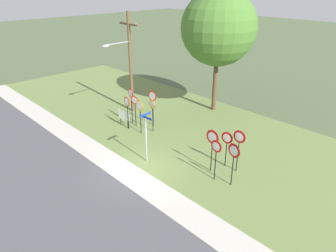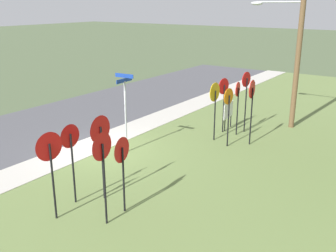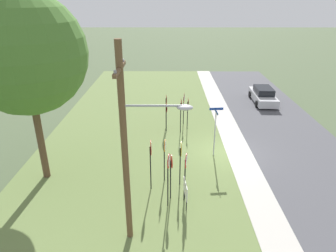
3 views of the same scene
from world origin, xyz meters
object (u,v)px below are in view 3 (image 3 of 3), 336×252
stop_sign_near_right (186,166)px  yield_sign_center (166,103)px  stop_sign_far_right (168,169)px  utility_pole (129,142)px  stop_sign_far_left (181,154)px  notice_board (185,190)px  stop_sign_far_center (171,168)px  street_name_post (215,128)px  parked_sedan_distant (263,95)px  oak_tree_left (25,54)px  yield_sign_near_left (184,101)px  stop_sign_center_tall (165,152)px  yield_sign_near_right (181,107)px  yield_sign_far_right (167,110)px  yield_sign_far_left (188,106)px  stop_sign_near_left (151,154)px

stop_sign_near_right → yield_sign_center: 8.74m
stop_sign_far_right → utility_pole: (-1.93, 1.38, 2.29)m
stop_sign_far_left → notice_board: stop_sign_far_left is taller
stop_sign_far_center → street_name_post: street_name_post is taller
utility_pole → stop_sign_far_center: bearing=-31.1°
yield_sign_center → stop_sign_far_right: bearing=177.4°
street_name_post → stop_sign_far_left: bearing=141.6°
notice_board → parked_sedan_distant: bearing=-33.0°
stop_sign_near_right → oak_tree_left: oak_tree_left is taller
yield_sign_center → street_name_post: size_ratio=0.82×
stop_sign_far_right → yield_sign_near_left: size_ratio=1.11×
stop_sign_center_tall → yield_sign_near_right: size_ratio=0.94×
parked_sedan_distant → stop_sign_center_tall: bearing=147.9°
yield_sign_far_right → oak_tree_left: size_ratio=0.23×
stop_sign_near_right → yield_sign_far_left: 8.36m
stop_sign_far_left → notice_board: 1.97m
yield_sign_near_right → oak_tree_left: bearing=126.0°
stop_sign_near_right → street_name_post: (4.36, -1.96, 0.05)m
stop_sign_center_tall → yield_sign_near_right: (6.13, -1.06, 0.20)m
yield_sign_near_right → oak_tree_left: oak_tree_left is taller
stop_sign_far_right → street_name_post: 5.65m
stop_sign_near_right → yield_sign_near_right: size_ratio=0.96×
stop_sign_near_right → yield_sign_near_right: bearing=9.0°
stop_sign_center_tall → yield_sign_far_left: (6.80, -1.57, 0.05)m
yield_sign_far_left → stop_sign_center_tall: bearing=167.5°
yield_sign_near_left → notice_board: bearing=-174.7°
stop_sign_far_left → stop_sign_far_right: 1.86m
street_name_post → stop_sign_center_tall: bearing=129.2°
yield_sign_far_right → oak_tree_left: 10.10m
yield_sign_far_right → notice_board: bearing=179.0°
stop_sign_far_left → yield_sign_near_left: 8.10m
stop_sign_near_right → stop_sign_far_left: stop_sign_far_left is taller
stop_sign_near_left → street_name_post: size_ratio=0.87×
stop_sign_center_tall → oak_tree_left: (0.40, 6.42, 4.85)m
stop_sign_near_right → stop_sign_far_left: 1.20m
street_name_post → parked_sedan_distant: street_name_post is taller
yield_sign_center → oak_tree_left: size_ratio=0.27×
yield_sign_far_left → stop_sign_far_center: bearing=172.0°
stop_sign_far_right → stop_sign_center_tall: size_ratio=1.14×
stop_sign_near_right → stop_sign_center_tall: bearing=42.2°
yield_sign_center → utility_pole: (-11.17, 1.21, 2.36)m
stop_sign_near_right → yield_sign_far_left: stop_sign_near_right is taller
yield_sign_far_left → parked_sedan_distant: 9.62m
stop_sign_far_right → oak_tree_left: size_ratio=0.29×
stop_sign_center_tall → street_name_post: bearing=-40.7°
yield_sign_far_left → street_name_post: street_name_post is taller
stop_sign_far_center → utility_pole: 3.88m
stop_sign_far_center → yield_sign_far_right: 7.93m
yield_sign_center → notice_board: bearing=-177.8°
stop_sign_far_left → oak_tree_left: bearing=85.4°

